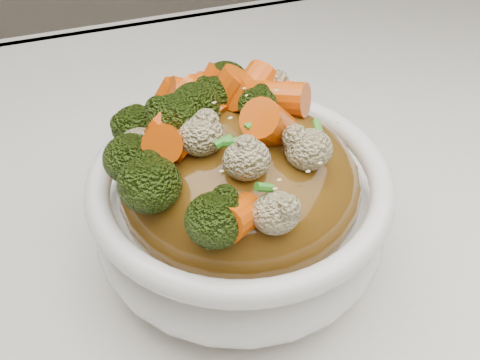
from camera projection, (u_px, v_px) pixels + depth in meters
name	position (u px, v px, depth m)	size (l,w,h in m)	color
tablecloth	(252.00, 249.00, 0.47)	(1.20, 0.80, 0.04)	silver
bowl	(240.00, 212.00, 0.42)	(0.22, 0.22, 0.08)	white
sauce_base	(240.00, 183.00, 0.40)	(0.17, 0.17, 0.09)	#5F3C10
carrots	(240.00, 112.00, 0.36)	(0.17, 0.17, 0.05)	#D54F06
broccoli	(240.00, 113.00, 0.36)	(0.17, 0.17, 0.04)	black
cauliflower	(240.00, 115.00, 0.36)	(0.17, 0.17, 0.04)	#C5B787
scallions	(240.00, 110.00, 0.36)	(0.13, 0.13, 0.02)	#2B7F1D
sesame_seeds	(240.00, 110.00, 0.36)	(0.15, 0.15, 0.01)	beige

